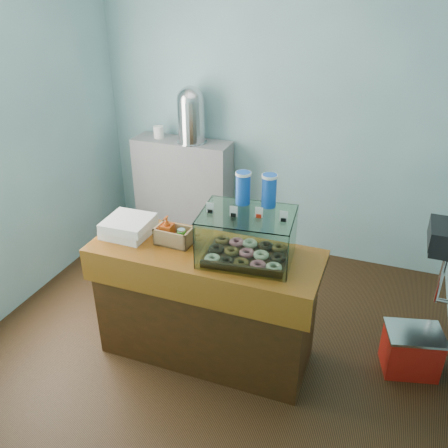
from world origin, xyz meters
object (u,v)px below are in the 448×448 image
at_px(red_cooler, 411,350).
at_px(display_case, 249,233).
at_px(coffee_urn, 191,113).
at_px(counter, 206,303).

bearing_deg(red_cooler, display_case, -179.11).
height_order(display_case, coffee_urn, coffee_urn).
height_order(counter, coffee_urn, coffee_urn).
xyz_separation_m(counter, display_case, (0.30, 0.04, 0.61)).
distance_m(counter, red_cooler, 1.51).
distance_m(counter, display_case, 0.68).
xyz_separation_m(coffee_urn, red_cooler, (2.22, -1.21, -1.21)).
bearing_deg(counter, coffee_urn, 116.52).
xyz_separation_m(counter, coffee_urn, (-0.78, 1.56, 0.93)).
bearing_deg(display_case, counter, -178.04).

